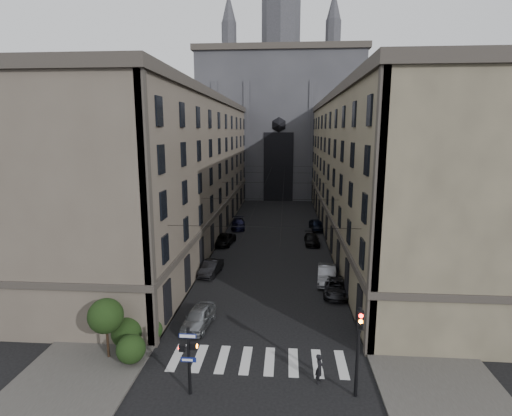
% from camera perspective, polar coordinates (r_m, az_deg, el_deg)
% --- Properties ---
extents(ground, '(260.00, 260.00, 0.00)m').
position_cam_1_polar(ground, '(22.98, -0.77, -27.57)').
color(ground, black).
rests_on(ground, ground).
extents(sidewalk_left, '(7.00, 80.00, 0.15)m').
position_cam_1_polar(sidewalk_left, '(57.05, -8.08, -3.59)').
color(sidewalk_left, '#383533').
rests_on(sidewalk_left, ground).
extents(sidewalk_right, '(7.00, 80.00, 0.15)m').
position_cam_1_polar(sidewalk_right, '(56.45, 13.28, -3.94)').
color(sidewalk_right, '#383533').
rests_on(sidewalk_right, ground).
extents(zebra_crossing, '(11.00, 3.20, 0.01)m').
position_cam_1_polar(zebra_crossing, '(27.05, 0.24, -20.97)').
color(zebra_crossing, beige).
rests_on(zebra_crossing, ground).
extents(building_left, '(13.60, 60.60, 18.85)m').
position_cam_1_polar(building_left, '(56.19, -11.28, 5.69)').
color(building_left, '#51493E').
rests_on(building_left, ground).
extents(building_right, '(13.60, 60.60, 18.85)m').
position_cam_1_polar(building_right, '(55.40, 16.72, 5.36)').
color(building_right, brown).
rests_on(building_right, ground).
extents(gothic_tower, '(35.00, 23.00, 58.00)m').
position_cam_1_polar(gothic_tower, '(92.93, 3.44, 13.10)').
color(gothic_tower, '#2D2D33').
rests_on(gothic_tower, ground).
extents(pedestrian_signal_left, '(1.02, 0.38, 4.00)m').
position_cam_1_polar(pedestrian_signal_left, '(23.38, -9.60, -20.06)').
color(pedestrian_signal_left, black).
rests_on(pedestrian_signal_left, ground).
extents(traffic_light_right, '(0.34, 0.50, 5.20)m').
position_cam_1_polar(traffic_light_right, '(23.02, 14.43, -18.02)').
color(traffic_light_right, black).
rests_on(traffic_light_right, ground).
extents(shrub_cluster, '(3.90, 4.40, 3.90)m').
position_cam_1_polar(shrub_cluster, '(28.08, -18.56, -16.11)').
color(shrub_cluster, black).
rests_on(shrub_cluster, sidewalk_left).
extents(tram_wires, '(14.00, 60.00, 0.43)m').
position_cam_1_polar(tram_wires, '(54.02, 2.59, 3.44)').
color(tram_wires, black).
rests_on(tram_wires, ground).
extents(car_left_near, '(2.25, 4.53, 1.48)m').
position_cam_1_polar(car_left_near, '(30.93, -8.19, -15.18)').
color(car_left_near, gray).
rests_on(car_left_near, ground).
extents(car_left_midnear, '(2.05, 4.44, 1.41)m').
position_cam_1_polar(car_left_midnear, '(41.00, -6.46, -8.49)').
color(car_left_midnear, black).
rests_on(car_left_midnear, ground).
extents(car_left_midfar, '(2.77, 5.00, 1.32)m').
position_cam_1_polar(car_left_midfar, '(51.29, -4.60, -4.50)').
color(car_left_midfar, black).
rests_on(car_left_midfar, ground).
extents(car_left_far, '(2.48, 5.01, 1.40)m').
position_cam_1_polar(car_left_far, '(59.41, -2.56, -2.29)').
color(car_left_far, black).
rests_on(car_left_far, ground).
extents(car_right_near, '(2.14, 4.95, 1.58)m').
position_cam_1_polar(car_right_near, '(39.31, 10.08, -9.33)').
color(car_right_near, slate).
rests_on(car_right_near, ground).
extents(car_right_midnear, '(2.58, 4.94, 1.33)m').
position_cam_1_polar(car_right_midnear, '(36.81, 11.36, -11.02)').
color(car_right_midnear, black).
rests_on(car_right_midnear, ground).
extents(car_right_midfar, '(1.87, 4.47, 1.29)m').
position_cam_1_polar(car_right_midfar, '(51.72, 7.97, -4.46)').
color(car_right_midfar, black).
rests_on(car_right_midfar, ground).
extents(car_right_far, '(2.40, 4.72, 1.54)m').
position_cam_1_polar(car_right_far, '(59.07, 8.68, -2.41)').
color(car_right_far, black).
rests_on(car_right_far, ground).
extents(pedestrian, '(0.59, 0.73, 1.74)m').
position_cam_1_polar(pedestrian, '(25.01, 9.03, -21.71)').
color(pedestrian, black).
rests_on(pedestrian, ground).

